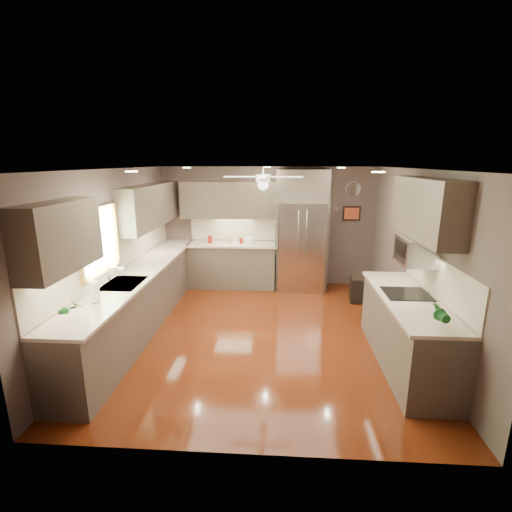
# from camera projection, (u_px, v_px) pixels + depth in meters

# --- Properties ---
(floor) EXTENTS (5.00, 5.00, 0.00)m
(floor) POSITION_uv_depth(u_px,v_px,m) (262.00, 332.00, 5.81)
(floor) COLOR #50240A
(floor) RESTS_ON ground
(ceiling) EXTENTS (5.00, 5.00, 0.00)m
(ceiling) POSITION_uv_depth(u_px,v_px,m) (262.00, 169.00, 5.19)
(ceiling) COLOR white
(ceiling) RESTS_ON ground
(wall_back) EXTENTS (4.50, 0.00, 4.50)m
(wall_back) POSITION_uv_depth(u_px,v_px,m) (268.00, 226.00, 7.92)
(wall_back) COLOR brown
(wall_back) RESTS_ON ground
(wall_front) EXTENTS (4.50, 0.00, 4.50)m
(wall_front) POSITION_uv_depth(u_px,v_px,m) (247.00, 329.00, 3.09)
(wall_front) COLOR brown
(wall_front) RESTS_ON ground
(wall_left) EXTENTS (0.00, 5.00, 5.00)m
(wall_left) POSITION_uv_depth(u_px,v_px,m) (115.00, 253.00, 5.64)
(wall_left) COLOR brown
(wall_left) RESTS_ON ground
(wall_right) EXTENTS (0.00, 5.00, 5.00)m
(wall_right) POSITION_uv_depth(u_px,v_px,m) (417.00, 258.00, 5.36)
(wall_right) COLOR brown
(wall_right) RESTS_ON ground
(canister_a) EXTENTS (0.13, 0.13, 0.16)m
(canister_a) POSITION_uv_depth(u_px,v_px,m) (210.00, 239.00, 7.74)
(canister_a) COLOR maroon
(canister_a) RESTS_ON back_run
(canister_c) EXTENTS (0.12, 0.12, 0.19)m
(canister_c) POSITION_uv_depth(u_px,v_px,m) (229.00, 239.00, 7.75)
(canister_c) COLOR #BAAD8C
(canister_c) RESTS_ON back_run
(canister_d) EXTENTS (0.10, 0.10, 0.12)m
(canister_d) POSITION_uv_depth(u_px,v_px,m) (241.00, 241.00, 7.72)
(canister_d) COLOR maroon
(canister_d) RESTS_ON back_run
(soap_bottle) EXTENTS (0.10, 0.11, 0.18)m
(soap_bottle) POSITION_uv_depth(u_px,v_px,m) (122.00, 270.00, 5.51)
(soap_bottle) COLOR white
(soap_bottle) RESTS_ON left_run
(potted_plant_left) EXTENTS (0.17, 0.15, 0.28)m
(potted_plant_left) POSITION_uv_depth(u_px,v_px,m) (72.00, 308.00, 3.97)
(potted_plant_left) COLOR #1A5E25
(potted_plant_left) RESTS_ON left_run
(potted_plant_right) EXTENTS (0.19, 0.16, 0.31)m
(potted_plant_right) POSITION_uv_depth(u_px,v_px,m) (439.00, 313.00, 3.80)
(potted_plant_right) COLOR #1A5E25
(potted_plant_right) RESTS_ON right_run
(bowl) EXTENTS (0.23, 0.23, 0.05)m
(bowl) POSITION_uv_depth(u_px,v_px,m) (250.00, 242.00, 7.74)
(bowl) COLOR #BAAD8C
(bowl) RESTS_ON back_run
(left_run) EXTENTS (0.65, 4.70, 1.45)m
(left_run) POSITION_uv_depth(u_px,v_px,m) (141.00, 297.00, 5.96)
(left_run) COLOR #4D4538
(left_run) RESTS_ON ground
(back_run) EXTENTS (1.85, 0.65, 1.45)m
(back_run) POSITION_uv_depth(u_px,v_px,m) (233.00, 264.00, 7.87)
(back_run) COLOR #4D4538
(back_run) RESTS_ON ground
(uppers) EXTENTS (4.50, 4.70, 0.95)m
(uppers) POSITION_uv_depth(u_px,v_px,m) (219.00, 207.00, 6.08)
(uppers) COLOR #4D4538
(uppers) RESTS_ON wall_left
(window) EXTENTS (0.05, 1.12, 0.92)m
(window) POSITION_uv_depth(u_px,v_px,m) (99.00, 240.00, 5.08)
(window) COLOR #BFF2B2
(window) RESTS_ON wall_left
(sink) EXTENTS (0.50, 0.70, 0.32)m
(sink) POSITION_uv_depth(u_px,v_px,m) (123.00, 285.00, 5.22)
(sink) COLOR silver
(sink) RESTS_ON left_run
(refrigerator) EXTENTS (1.06, 0.75, 2.45)m
(refrigerator) POSITION_uv_depth(u_px,v_px,m) (301.00, 233.00, 7.56)
(refrigerator) COLOR silver
(refrigerator) RESTS_ON ground
(right_run) EXTENTS (0.70, 2.20, 1.45)m
(right_run) POSITION_uv_depth(u_px,v_px,m) (407.00, 330.00, 4.80)
(right_run) COLOR #4D4538
(right_run) RESTS_ON ground
(microwave) EXTENTS (0.43, 0.55, 0.34)m
(microwave) POSITION_uv_depth(u_px,v_px,m) (416.00, 251.00, 4.79)
(microwave) COLOR silver
(microwave) RESTS_ON wall_right
(ceiling_fan) EXTENTS (1.18, 1.18, 0.32)m
(ceiling_fan) POSITION_uv_depth(u_px,v_px,m) (263.00, 180.00, 5.52)
(ceiling_fan) COLOR white
(ceiling_fan) RESTS_ON ceiling
(recessed_lights) EXTENTS (2.84, 3.14, 0.01)m
(recessed_lights) POSITION_uv_depth(u_px,v_px,m) (261.00, 169.00, 5.58)
(recessed_lights) COLOR white
(recessed_lights) RESTS_ON ceiling
(wall_clock) EXTENTS (0.30, 0.03, 0.30)m
(wall_clock) POSITION_uv_depth(u_px,v_px,m) (353.00, 189.00, 7.59)
(wall_clock) COLOR white
(wall_clock) RESTS_ON wall_back
(framed_print) EXTENTS (0.36, 0.03, 0.30)m
(framed_print) POSITION_uv_depth(u_px,v_px,m) (352.00, 213.00, 7.71)
(framed_print) COLOR black
(framed_print) RESTS_ON wall_back
(stool) EXTENTS (0.41, 0.41, 0.46)m
(stool) POSITION_uv_depth(u_px,v_px,m) (360.00, 290.00, 7.04)
(stool) COLOR black
(stool) RESTS_ON ground
(paper_towel) EXTENTS (0.11, 0.11, 0.27)m
(paper_towel) POSITION_uv_depth(u_px,v_px,m) (95.00, 291.00, 4.47)
(paper_towel) COLOR white
(paper_towel) RESTS_ON left_run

